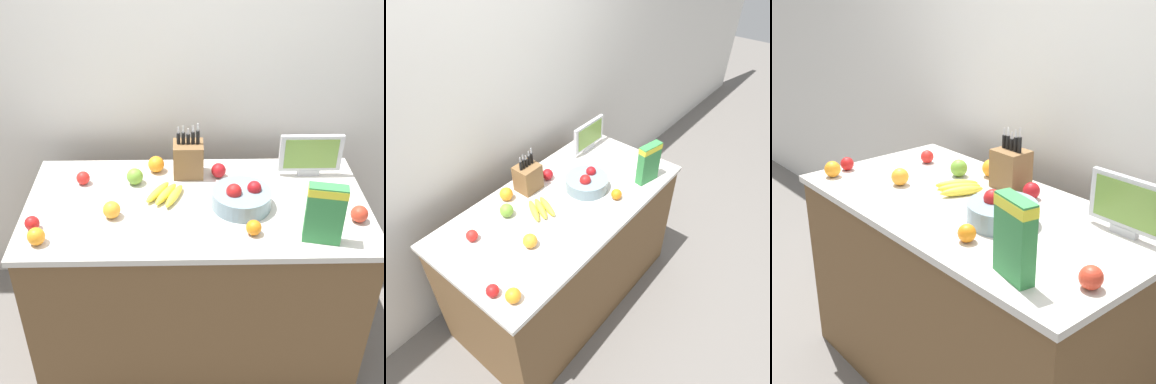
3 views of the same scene
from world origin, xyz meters
TOP-DOWN VIEW (x-y plane):
  - ground_plane at (0.00, 0.00)m, footprint 14.00×14.00m
  - wall_back at (0.00, 0.62)m, footprint 9.00×0.06m
  - counter at (0.00, 0.00)m, footprint 1.62×0.81m
  - knife_block at (-0.04, 0.26)m, footprint 0.15×0.13m
  - small_monitor at (0.58, 0.24)m, footprint 0.31×0.03m
  - cereal_box at (0.52, -0.29)m, footprint 0.17×0.09m
  - fruit_bowl at (0.21, -0.03)m, footprint 0.28×0.28m
  - banana_bunch at (-0.15, 0.05)m, footprint 0.20×0.23m
  - apple_rightmost at (-0.73, -0.19)m, footprint 0.07×0.07m
  - apple_leftmost at (0.72, -0.16)m, footprint 0.08×0.08m
  - apple_by_knife_block at (-0.30, 0.18)m, footprint 0.08×0.08m
  - apple_near_bananas at (-0.56, 0.18)m, footprint 0.07×0.07m
  - apple_front at (0.12, 0.23)m, footprint 0.08×0.08m
  - orange_near_bowl at (-0.39, -0.10)m, footprint 0.08×0.08m
  - orange_by_cereal at (0.24, -0.24)m, footprint 0.07×0.07m
  - orange_mid_right at (-0.69, -0.29)m, footprint 0.08×0.08m
  - orange_front_right at (-0.20, 0.29)m, footprint 0.08×0.08m

SIDE VIEW (x-z plane):
  - ground_plane at x=0.00m, z-range 0.00..0.00m
  - counter at x=0.00m, z-range 0.00..0.94m
  - banana_bunch at x=-0.15m, z-range 0.94..0.98m
  - apple_rightmost at x=-0.73m, z-range 0.94..1.00m
  - apple_near_bananas at x=-0.56m, z-range 0.94..1.00m
  - orange_by_cereal at x=0.24m, z-range 0.94..1.00m
  - apple_front at x=0.12m, z-range 0.94..1.01m
  - orange_mid_right at x=-0.69m, z-range 0.94..1.01m
  - apple_leftmost at x=0.72m, z-range 0.94..1.01m
  - orange_near_bowl at x=-0.39m, z-range 0.94..1.02m
  - apple_by_knife_block at x=-0.30m, z-range 0.94..1.02m
  - orange_front_right at x=-0.20m, z-range 0.94..1.02m
  - fruit_bowl at x=0.21m, z-range 0.92..1.05m
  - knife_block at x=-0.04m, z-range 0.88..1.17m
  - small_monitor at x=0.58m, z-range 0.94..1.17m
  - cereal_box at x=0.52m, z-range 0.95..1.23m
  - wall_back at x=0.00m, z-range 0.00..2.60m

